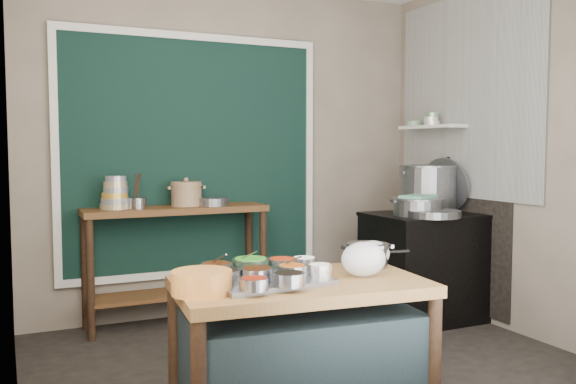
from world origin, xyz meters
name	(u,v)px	position (x,y,z in m)	size (l,w,h in m)	color
floor	(310,366)	(0.00, 0.00, -0.01)	(3.50, 3.00, 0.02)	#28231F
back_wall	(231,150)	(0.00, 1.51, 1.40)	(3.50, 0.02, 2.80)	gray
left_wall	(8,151)	(-1.76, 0.00, 1.40)	(0.02, 3.00, 2.80)	gray
right_wall	(516,150)	(1.76, 0.00, 1.40)	(0.02, 3.00, 2.80)	gray
curtain_panel	(193,156)	(-0.35, 1.47, 1.35)	(2.10, 0.02, 1.90)	black
curtain_frame	(193,156)	(-0.35, 1.46, 1.35)	(2.22, 0.03, 2.02)	beige
tile_panel	(466,96)	(1.74, 0.55, 1.85)	(0.02, 1.70, 1.70)	#B2B2AA
soot_patch	(455,231)	(1.74, 0.65, 0.70)	(0.01, 1.30, 1.30)	black
wall_shelf	(432,127)	(1.63, 0.85, 1.60)	(0.22, 0.70, 0.03)	beige
prep_table	(300,353)	(-0.44, -0.75, 0.38)	(1.25, 0.72, 0.75)	brown
back_counter	(177,265)	(-0.55, 1.28, 0.47)	(1.45, 0.40, 0.95)	#523217
stove_block	(425,268)	(1.35, 0.55, 0.42)	(0.90, 0.68, 0.85)	black
stove_top	(426,215)	(1.35, 0.55, 0.86)	(0.92, 0.69, 0.03)	black
condiment_tray	(268,281)	(-0.62, -0.74, 0.76)	(0.57, 0.41, 0.03)	gray
condiment_bowls	(262,271)	(-0.64, -0.72, 0.81)	(0.66, 0.52, 0.08)	gray
yellow_basin	(202,282)	(-0.98, -0.81, 0.80)	(0.28, 0.28, 0.11)	#B77330
saucepan	(368,255)	(0.05, -0.60, 0.82)	(0.24, 0.24, 0.13)	gray
plastic_bag_a	(364,259)	(-0.10, -0.80, 0.84)	(0.24, 0.20, 0.18)	white
plastic_bag_b	(373,254)	(0.08, -0.61, 0.82)	(0.20, 0.17, 0.15)	white
bowl_stack	(115,195)	(-1.02, 1.29, 1.06)	(0.23, 0.23, 0.25)	tan
utensil_cup	(137,203)	(-0.86, 1.25, 0.99)	(0.14, 0.14, 0.08)	gray
ceramic_crock	(186,195)	(-0.46, 1.30, 1.04)	(0.26, 0.26, 0.18)	#836447
wide_bowl	(212,202)	(-0.26, 1.24, 0.98)	(0.25, 0.25, 0.06)	gray
stock_pot	(428,188)	(1.46, 0.68, 1.08)	(0.50, 0.50, 0.39)	gray
pot_lid	(446,184)	(1.62, 0.64, 1.11)	(0.46, 0.46, 0.02)	gray
steamer	(418,207)	(1.20, 0.47, 0.95)	(0.43, 0.43, 0.14)	gray
green_cloth	(419,197)	(1.20, 0.47, 1.03)	(0.27, 0.20, 0.02)	#579C74
shallow_pan	(434,214)	(1.23, 0.31, 0.91)	(0.42, 0.42, 0.05)	gray
shelf_bowl_stack	(432,119)	(1.63, 0.85, 1.67)	(0.13, 0.13, 0.11)	silver
shelf_bowl_green	(414,124)	(1.63, 1.11, 1.64)	(0.13, 0.13, 0.05)	gray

